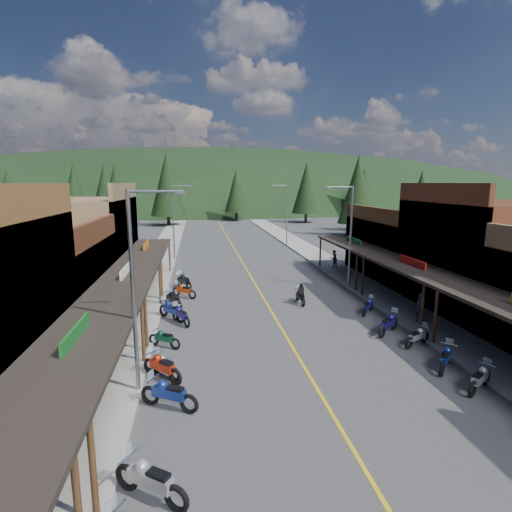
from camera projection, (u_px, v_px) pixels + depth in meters
name	position (u px, v px, depth m)	size (l,w,h in m)	color
ground	(282.00, 329.00, 22.72)	(220.00, 220.00, 0.00)	#38383A
centerline	(242.00, 262.00, 42.18)	(0.15, 90.00, 0.01)	gold
sidewalk_west	(158.00, 263.00, 40.90)	(3.40, 94.00, 0.15)	gray
sidewalk_east	(321.00, 259.00, 43.43)	(3.40, 94.00, 0.15)	gray
shop_west_2	(31.00, 288.00, 21.92)	(10.90, 9.00, 6.20)	#3F2111
shop_west_3	(79.00, 244.00, 31.08)	(10.90, 10.20, 8.20)	brown
shop_east_2	(486.00, 257.00, 25.74)	(10.90, 9.00, 8.20)	#562B19
shop_east_3	(407.00, 248.00, 35.25)	(10.90, 10.20, 6.20)	#4C2D16
streetlight_0	(137.00, 283.00, 15.07)	(2.16, 0.18, 8.00)	gray
streetlight_1	(175.00, 219.00, 42.31)	(2.16, 0.18, 8.00)	gray
streetlight_2	(349.00, 232.00, 30.71)	(2.16, 0.18, 8.00)	gray
streetlight_3	(286.00, 212.00, 52.11)	(2.16, 0.18, 8.00)	gray
ridge_hill	(208.00, 204.00, 154.05)	(310.00, 140.00, 60.00)	black
pine_0	(9.00, 192.00, 76.06)	(5.04, 5.04, 11.00)	black
pine_1	(105.00, 187.00, 86.03)	(5.88, 5.88, 12.50)	black
pine_2	(167.00, 184.00, 76.25)	(6.72, 6.72, 14.00)	black
pine_3	(236.00, 191.00, 86.34)	(5.04, 5.04, 11.00)	black
pine_4	(306.00, 188.00, 82.40)	(5.88, 5.88, 12.50)	black
pine_5	(357.00, 184.00, 96.26)	(6.72, 6.72, 14.00)	black
pine_6	(421.00, 191.00, 90.49)	(5.04, 5.04, 11.00)	black
pine_7	(74.00, 187.00, 90.71)	(5.88, 5.88, 12.50)	black
pine_8	(74.00, 199.00, 57.36)	(4.48, 4.48, 10.00)	black
pine_9	(363.00, 194.00, 68.83)	(4.93, 4.93, 10.80)	black
pine_10	(116.00, 191.00, 67.53)	(5.38, 5.38, 11.60)	black
pine_11	(358.00, 190.00, 61.29)	(5.82, 5.82, 12.40)	black
bike_west_3	(150.00, 478.00, 10.33)	(0.78, 2.33, 1.33)	#9D9EA2
bike_west_4	(169.00, 392.00, 14.57)	(0.77, 2.32, 1.33)	navy
bike_west_5	(162.00, 366.00, 16.75)	(0.75, 2.26, 1.29)	#A4220B
bike_west_6	(165.00, 364.00, 17.10)	(0.63, 1.88, 1.07)	gray
bike_west_7	(164.00, 338.00, 20.09)	(0.62, 1.85, 1.06)	#0D452B
bike_west_8	(181.00, 314.00, 23.44)	(0.70, 2.10, 1.20)	navy
bike_west_9	(172.00, 309.00, 24.17)	(0.78, 2.34, 1.34)	navy
bike_west_10	(173.00, 299.00, 26.36)	(0.75, 2.26, 1.29)	black
bike_west_11	(184.00, 290.00, 28.82)	(0.70, 2.09, 1.19)	#C13E0D
bike_west_12	(184.00, 280.00, 31.29)	(0.78, 2.35, 1.34)	black
bike_east_4	(480.00, 377.00, 15.87)	(0.68, 2.03, 1.16)	gray
bike_east_5	(446.00, 357.00, 17.68)	(0.70, 2.11, 1.21)	navy
bike_east_6	(417.00, 336.00, 20.27)	(0.64, 1.92, 1.10)	#9A9BA0
bike_east_7	(389.00, 323.00, 21.91)	(0.75, 2.25, 1.28)	navy
bike_east_8	(368.00, 305.00, 25.29)	(0.64, 1.91, 1.09)	navy
rider_on_bike	(300.00, 295.00, 27.40)	(0.71, 1.97, 1.49)	black
pedestrian_east_a	(420.00, 308.00, 23.25)	(0.65, 0.43, 1.79)	#282132
pedestrian_east_b	(334.00, 258.00, 38.83)	(0.81, 0.46, 1.66)	brown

